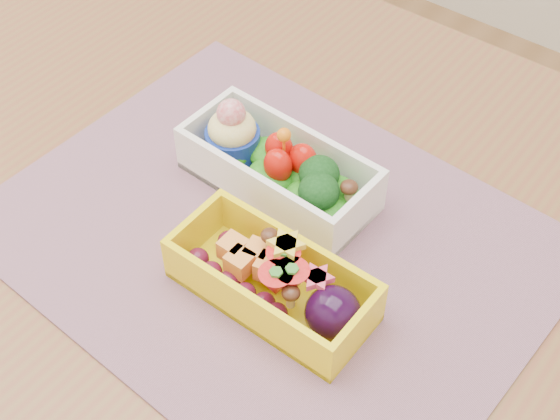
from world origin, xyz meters
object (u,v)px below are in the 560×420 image
Objects in this scene: table at (241,299)px; placemat at (270,238)px; bento_white at (278,167)px; bento_yellow at (276,282)px.

table is 2.50× the size of placemat.
table is 6.34× the size of bento_white.
bento_yellow reaches higher than table.
bento_white reaches higher than bento_yellow.
table is at bearing -83.20° from bento_white.
table is at bearing -151.71° from placemat.
bento_white is at bearing 94.75° from table.
bento_yellow is (0.07, -0.04, 0.13)m from table.
placemat reaches higher than table.
table is 0.14m from bento_white.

